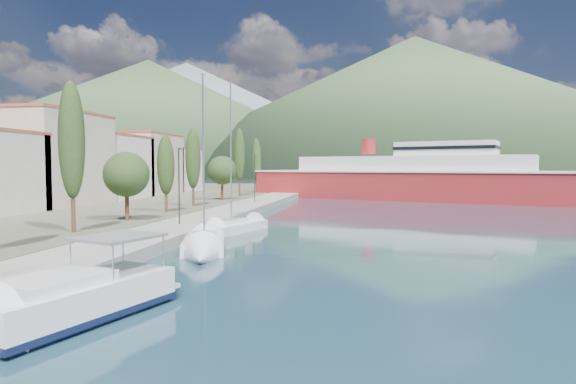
# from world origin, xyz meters

# --- Properties ---
(ground) EXTENTS (1400.00, 1400.00, 0.00)m
(ground) POSITION_xyz_m (0.00, 120.00, 0.00)
(ground) COLOR #1D3948
(quay) EXTENTS (5.00, 88.00, 0.80)m
(quay) POSITION_xyz_m (-9.00, 26.00, 0.40)
(quay) COLOR gray
(quay) RESTS_ON ground
(hills_far) EXTENTS (1480.00, 900.00, 180.00)m
(hills_far) POSITION_xyz_m (138.59, 618.73, 77.39)
(hills_far) COLOR slate
(hills_far) RESTS_ON ground
(hills_near) EXTENTS (1010.00, 520.00, 115.00)m
(hills_near) POSITION_xyz_m (98.04, 372.50, 49.18)
(hills_near) COLOR #3B5634
(hills_near) RESTS_ON ground
(town_buildings) EXTENTS (9.20, 69.20, 11.30)m
(town_buildings) POSITION_xyz_m (-32.00, 36.91, 5.57)
(town_buildings) COLOR beige
(town_buildings) RESTS_ON land_strip
(tree_row) EXTENTS (4.08, 64.71, 10.85)m
(tree_row) POSITION_xyz_m (-14.83, 31.63, 5.82)
(tree_row) COLOR #47301E
(tree_row) RESTS_ON land_strip
(lamp_posts) EXTENTS (0.15, 47.28, 6.06)m
(lamp_posts) POSITION_xyz_m (-9.00, 16.10, 4.08)
(lamp_posts) COLOR #2D2D33
(lamp_posts) RESTS_ON quay
(motor_cruiser) EXTENTS (5.53, 9.97, 3.53)m
(motor_cruiser) POSITION_xyz_m (-4.45, -7.56, 0.58)
(motor_cruiser) COLOR black
(motor_cruiser) RESTS_ON ground
(sailboat_near) EXTENTS (4.92, 8.89, 12.24)m
(sailboat_near) POSITION_xyz_m (-3.95, 6.56, 0.33)
(sailboat_near) COLOR silver
(sailboat_near) RESTS_ON ground
(sailboat_mid) EXTENTS (5.20, 9.55, 13.32)m
(sailboat_mid) POSITION_xyz_m (-5.79, 15.10, 0.32)
(sailboat_mid) COLOR silver
(sailboat_mid) RESTS_ON ground
(ferry) EXTENTS (54.50, 28.68, 10.68)m
(ferry) POSITION_xyz_m (12.65, 60.11, 3.25)
(ferry) COLOR maroon
(ferry) RESTS_ON ground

